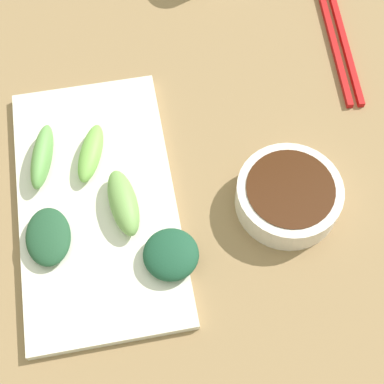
{
  "coord_description": "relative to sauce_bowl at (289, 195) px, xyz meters",
  "views": [
    {
      "loc": [
        0.03,
        0.31,
        0.64
      ],
      "look_at": [
        -0.03,
        0.01,
        0.05
      ],
      "focal_mm": 54.39,
      "sensor_mm": 36.0,
      "label": 1
    }
  ],
  "objects": [
    {
      "name": "broccoli_stalk_0",
      "position": [
        0.22,
        -0.1,
        0.0
      ],
      "size": [
        0.05,
        0.09,
        0.02
      ],
      "primitive_type": "ellipsoid",
      "rotation": [
        0.0,
        0.0,
        -0.32
      ],
      "color": "#75B24B",
      "rests_on": "serving_plate"
    },
    {
      "name": "broccoli_stalk_1",
      "position": [
        0.19,
        -0.02,
        0.01
      ],
      "size": [
        0.04,
        0.09,
        0.03
      ],
      "primitive_type": "ellipsoid",
      "rotation": [
        0.0,
        0.0,
        0.11
      ],
      "color": "#71A04F",
      "rests_on": "serving_plate"
    },
    {
      "name": "serving_plate",
      "position": [
        0.22,
        -0.04,
        -0.02
      ],
      "size": [
        0.18,
        0.34,
        0.01
      ],
      "primitive_type": "cube",
      "color": "silver",
      "rests_on": "tabletop"
    },
    {
      "name": "broccoli_stalk_2",
      "position": [
        0.28,
        -0.1,
        0.01
      ],
      "size": [
        0.04,
        0.09,
        0.03
      ],
      "primitive_type": "ellipsoid",
      "rotation": [
        0.0,
        0.0,
        -0.23
      ],
      "color": "#629F4D",
      "rests_on": "serving_plate"
    },
    {
      "name": "broccoli_leafy_3",
      "position": [
        0.15,
        0.05,
        0.0
      ],
      "size": [
        0.07,
        0.07,
        0.02
      ],
      "primitive_type": "ellipsoid",
      "rotation": [
        0.0,
        0.0,
        0.1
      ],
      "color": "#1A4930",
      "rests_on": "serving_plate"
    },
    {
      "name": "tabletop",
      "position": [
        0.14,
        -0.03,
        -0.03
      ],
      "size": [
        2.1,
        2.1,
        0.02
      ],
      "primitive_type": "cube",
      "color": "olive",
      "rests_on": "ground"
    },
    {
      "name": "sauce_bowl",
      "position": [
        0.0,
        0.0,
        0.0
      ],
      "size": [
        0.12,
        0.12,
        0.04
      ],
      "color": "silver",
      "rests_on": "tabletop"
    },
    {
      "name": "chopsticks",
      "position": [
        -0.13,
        -0.23,
        -0.02
      ],
      "size": [
        0.04,
        0.23,
        0.01
      ],
      "rotation": [
        0.0,
        0.0,
        -0.09
      ],
      "color": "#B51213",
      "rests_on": "tabletop"
    },
    {
      "name": "broccoli_leafy_4",
      "position": [
        0.28,
        0.0,
        0.0
      ],
      "size": [
        0.05,
        0.07,
        0.02
      ],
      "primitive_type": "ellipsoid",
      "rotation": [
        0.0,
        0.0,
        -0.0
      ],
      "color": "#224C30",
      "rests_on": "serving_plate"
    }
  ]
}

